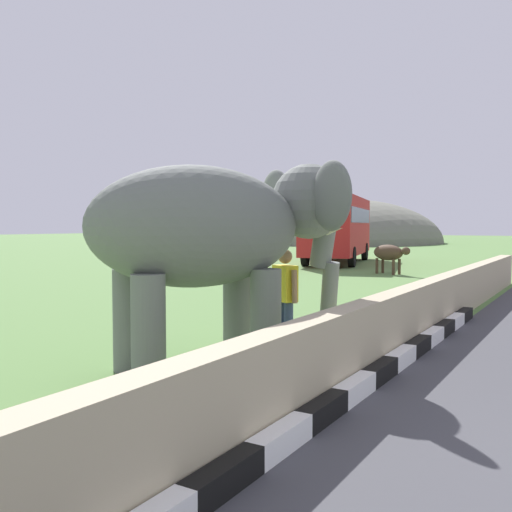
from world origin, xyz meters
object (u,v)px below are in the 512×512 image
object	(u,v)px
bus_red	(338,224)
cow_near	(389,253)
elephant	(221,230)
person_handler	(285,295)

from	to	relation	value
bus_red	cow_near	distance (m)	7.05
bus_red	cow_near	xyz separation A→B (m)	(-5.26, -4.54, -1.21)
elephant	person_handler	size ratio (longest dim) A/B	2.39
bus_red	cow_near	bearing A→B (deg)	-139.17
person_handler	elephant	bearing A→B (deg)	166.19
bus_red	cow_near	size ratio (longest dim) A/B	4.85
elephant	cow_near	bearing A→B (deg)	9.74
elephant	person_handler	world-z (taller)	elephant
person_handler	bus_red	size ratio (longest dim) A/B	0.18
cow_near	bus_red	bearing A→B (deg)	40.83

